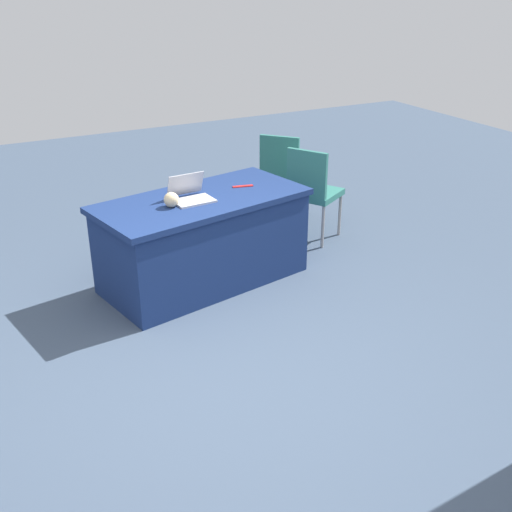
{
  "coord_description": "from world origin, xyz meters",
  "views": [
    {
      "loc": [
        1.44,
        3.08,
        2.5
      ],
      "look_at": [
        -0.18,
        0.01,
        0.9
      ],
      "focal_mm": 43.99,
      "sensor_mm": 36.0,
      "label": 1
    }
  ],
  "objects_px": {
    "scissors_red": "(243,186)",
    "chair_tucked_right": "(283,171)",
    "laptop_silver": "(191,196)",
    "table_foreground": "(203,240)",
    "chair_tucked_left": "(312,188)",
    "yarn_ball": "(171,200)"
  },
  "relations": [
    {
      "from": "table_foreground",
      "to": "scissors_red",
      "type": "relative_size",
      "value": 10.51
    },
    {
      "from": "yarn_ball",
      "to": "scissors_red",
      "type": "xyz_separation_m",
      "value": [
        -0.73,
        -0.19,
        -0.06
      ]
    },
    {
      "from": "table_foreground",
      "to": "scissors_red",
      "type": "height_order",
      "value": "scissors_red"
    },
    {
      "from": "scissors_red",
      "to": "yarn_ball",
      "type": "bearing_deg",
      "value": -152.75
    },
    {
      "from": "table_foreground",
      "to": "yarn_ball",
      "type": "distance_m",
      "value": 0.54
    },
    {
      "from": "laptop_silver",
      "to": "scissors_red",
      "type": "xyz_separation_m",
      "value": [
        -0.53,
        -0.11,
        -0.04
      ]
    },
    {
      "from": "chair_tucked_right",
      "to": "laptop_silver",
      "type": "bearing_deg",
      "value": -97.54
    },
    {
      "from": "laptop_silver",
      "to": "yarn_ball",
      "type": "distance_m",
      "value": 0.21
    },
    {
      "from": "laptop_silver",
      "to": "chair_tucked_right",
      "type": "bearing_deg",
      "value": -149.14
    },
    {
      "from": "laptop_silver",
      "to": "scissors_red",
      "type": "bearing_deg",
      "value": -171.75
    },
    {
      "from": "table_foreground",
      "to": "chair_tucked_right",
      "type": "height_order",
      "value": "chair_tucked_right"
    },
    {
      "from": "chair_tucked_left",
      "to": "scissors_red",
      "type": "height_order",
      "value": "chair_tucked_left"
    },
    {
      "from": "yarn_ball",
      "to": "chair_tucked_right",
      "type": "bearing_deg",
      "value": -146.7
    },
    {
      "from": "chair_tucked_left",
      "to": "laptop_silver",
      "type": "height_order",
      "value": "laptop_silver"
    },
    {
      "from": "chair_tucked_right",
      "to": "yarn_ball",
      "type": "bearing_deg",
      "value": -99.06
    },
    {
      "from": "laptop_silver",
      "to": "yarn_ball",
      "type": "relative_size",
      "value": 2.79
    },
    {
      "from": "yarn_ball",
      "to": "table_foreground",
      "type": "bearing_deg",
      "value": -162.46
    },
    {
      "from": "chair_tucked_right",
      "to": "scissors_red",
      "type": "relative_size",
      "value": 5.23
    },
    {
      "from": "chair_tucked_left",
      "to": "chair_tucked_right",
      "type": "distance_m",
      "value": 0.64
    },
    {
      "from": "table_foreground",
      "to": "chair_tucked_left",
      "type": "height_order",
      "value": "chair_tucked_left"
    },
    {
      "from": "chair_tucked_left",
      "to": "laptop_silver",
      "type": "distance_m",
      "value": 1.48
    },
    {
      "from": "scissors_red",
      "to": "chair_tucked_right",
      "type": "bearing_deg",
      "value": 56.84
    }
  ]
}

